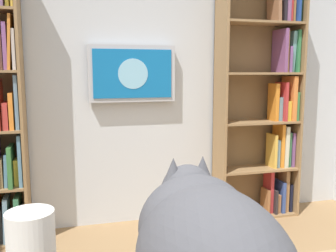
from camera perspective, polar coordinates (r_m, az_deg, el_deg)
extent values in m
cube|color=silver|center=(3.26, -6.95, 8.46)|extent=(4.52, 0.06, 2.70)
cube|color=#937047|center=(3.67, 18.75, 4.19)|extent=(0.02, 0.28, 2.21)
cube|color=#937047|center=(3.31, 7.99, 4.16)|extent=(0.02, 0.28, 2.21)
cube|color=brown|center=(3.59, 12.62, 4.36)|extent=(0.76, 0.01, 2.21)
cube|color=#937047|center=(3.71, 13.05, -12.86)|extent=(0.72, 0.27, 0.02)
cube|color=#937047|center=(3.58, 13.28, -6.32)|extent=(0.72, 0.27, 0.02)
cube|color=#937047|center=(3.50, 13.52, 0.62)|extent=(0.72, 0.27, 0.02)
cube|color=#937047|center=(3.47, 13.77, 7.80)|extent=(0.72, 0.27, 0.02)
cube|color=#937047|center=(3.49, 14.02, 14.98)|extent=(0.72, 0.27, 0.02)
cube|color=black|center=(3.83, 17.65, -10.12)|extent=(0.02, 0.17, 0.26)
cube|color=#9F6F44|center=(3.79, 17.22, -9.30)|extent=(0.04, 0.15, 0.39)
cube|color=#374D8D|center=(3.77, 16.63, -10.14)|extent=(0.03, 0.18, 0.29)
cube|color=#9C6640|center=(3.78, 15.95, -11.02)|extent=(0.04, 0.17, 0.18)
cube|color=#2A2527|center=(3.75, 15.50, -10.77)|extent=(0.02, 0.20, 0.22)
cube|color=#B33033|center=(3.72, 15.05, -9.54)|extent=(0.03, 0.15, 0.39)
cube|color=#A2673B|center=(3.71, 14.63, -10.91)|extent=(0.02, 0.14, 0.23)
cube|color=#80518B|center=(3.71, 17.98, -3.31)|extent=(0.02, 0.17, 0.32)
cube|color=#377447|center=(3.70, 17.42, -3.29)|extent=(0.03, 0.17, 0.32)
cube|color=beige|center=(3.66, 17.08, -2.92)|extent=(0.04, 0.17, 0.38)
cube|color=orange|center=(3.65, 16.49, -2.78)|extent=(0.03, 0.18, 0.40)
cube|color=#6B95AB|center=(3.64, 15.97, -3.94)|extent=(0.03, 0.14, 0.26)
cube|color=#EBB546|center=(3.61, 15.53, -3.63)|extent=(0.03, 0.16, 0.31)
cube|color=#408148|center=(3.66, 18.27, 2.97)|extent=(0.02, 0.23, 0.26)
cube|color=orange|center=(3.62, 17.98, 4.05)|extent=(0.04, 0.21, 0.40)
cube|color=gold|center=(3.60, 17.31, 2.30)|extent=(0.04, 0.18, 0.18)
cube|color=#BC3231|center=(3.57, 16.88, 3.62)|extent=(0.02, 0.20, 0.35)
cube|color=#6C9BA5|center=(3.59, 16.15, 2.59)|extent=(0.04, 0.17, 0.21)
cube|color=orange|center=(3.53, 15.78, 3.53)|extent=(0.04, 0.14, 0.34)
cube|color=#35814C|center=(3.64, 18.70, 10.71)|extent=(0.02, 0.17, 0.37)
cube|color=#6CA4A5|center=(3.63, 18.04, 10.66)|extent=(0.06, 0.15, 0.36)
cube|color=#7E5290|center=(3.60, 17.49, 9.65)|extent=(0.03, 0.19, 0.23)
cube|color=#A47242|center=(3.57, 17.23, 10.79)|extent=(0.03, 0.16, 0.37)
cube|color=#7F4A7C|center=(3.57, 16.70, 10.90)|extent=(0.03, 0.23, 0.38)
cube|color=black|center=(3.68, 18.98, 16.30)|extent=(0.02, 0.17, 0.22)
cube|color=#224390|center=(3.65, 18.55, 16.24)|extent=(0.03, 0.21, 0.20)
cube|color=#9F6F3B|center=(3.64, 17.99, 16.17)|extent=(0.02, 0.18, 0.18)
cube|color=#BD2F2F|center=(3.62, 17.69, 16.85)|extent=(0.02, 0.17, 0.26)
cube|color=#855480|center=(3.60, 17.19, 16.38)|extent=(0.03, 0.20, 0.19)
cube|color=black|center=(3.60, 16.64, 16.97)|extent=(0.02, 0.22, 0.27)
cube|color=orange|center=(3.59, 16.17, 17.26)|extent=(0.03, 0.13, 0.29)
cube|color=#976545|center=(3.55, 15.89, 17.16)|extent=(0.04, 0.20, 0.27)
cube|color=#937047|center=(3.06, -21.32, 3.62)|extent=(0.02, 0.28, 2.24)
cube|color=#B03E32|center=(3.30, -21.00, -14.25)|extent=(0.03, 0.15, 0.17)
cube|color=#397751|center=(3.27, -21.84, -12.73)|extent=(0.04, 0.22, 0.36)
cube|color=red|center=(3.31, -22.48, -14.14)|extent=(0.04, 0.22, 0.18)
cube|color=#6C94AC|center=(3.27, -23.38, -12.82)|extent=(0.04, 0.18, 0.36)
cube|color=#212526|center=(3.29, -24.04, -13.56)|extent=(0.03, 0.14, 0.27)
cube|color=#6192B0|center=(3.13, -21.51, -4.76)|extent=(0.03, 0.20, 0.40)
cube|color=gold|center=(3.16, -22.01, -6.45)|extent=(0.03, 0.14, 0.20)
cube|color=#3A783B|center=(3.13, -22.79, -5.59)|extent=(0.03, 0.23, 0.31)
cube|color=#6190B4|center=(3.15, -23.36, -6.14)|extent=(0.03, 0.15, 0.25)
cube|color=#93764B|center=(3.17, -23.92, -6.35)|extent=(0.02, 0.19, 0.22)
cube|color=#6C8CA2|center=(3.06, -21.97, 3.43)|extent=(0.03, 0.18, 0.41)
cube|color=orange|center=(3.07, -22.64, 2.18)|extent=(0.03, 0.20, 0.28)
cube|color=#BD3932|center=(3.08, -23.40, 1.47)|extent=(0.04, 0.20, 0.20)
cube|color=#BE3823|center=(3.07, -24.25, 3.05)|extent=(0.02, 0.22, 0.38)
cube|color=beige|center=(3.05, -22.34, 10.69)|extent=(0.02, 0.18, 0.30)
cube|color=orange|center=(3.07, -22.89, 11.61)|extent=(0.04, 0.22, 0.40)
cube|color=#854F87|center=(3.08, -23.42, 11.04)|extent=(0.03, 0.21, 0.34)
cube|color=#9D6B4C|center=(3.08, -24.19, 10.20)|extent=(0.04, 0.15, 0.26)
cube|color=#B7B7BC|center=(3.20, -5.48, 7.94)|extent=(0.73, 0.06, 0.47)
cube|color=#146BB2|center=(3.16, -5.37, 7.94)|extent=(0.66, 0.01, 0.40)
cylinder|color=#8CCCEA|center=(3.16, -5.35, 7.94)|extent=(0.25, 0.00, 0.25)
ellipsoid|color=#4C4C51|center=(0.95, 4.25, -15.12)|extent=(0.28, 0.28, 0.26)
sphere|color=#4C4C51|center=(0.98, 3.06, -10.04)|extent=(0.14, 0.14, 0.14)
cone|color=#4C4C51|center=(0.98, 5.30, -6.82)|extent=(0.06, 0.06, 0.08)
cone|color=#4C4C51|center=(0.95, 0.82, -7.18)|extent=(0.06, 0.06, 0.08)
cone|color=beige|center=(0.97, 5.42, -7.20)|extent=(0.04, 0.04, 0.06)
cone|color=beige|center=(0.95, 0.92, -7.56)|extent=(0.04, 0.04, 0.06)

